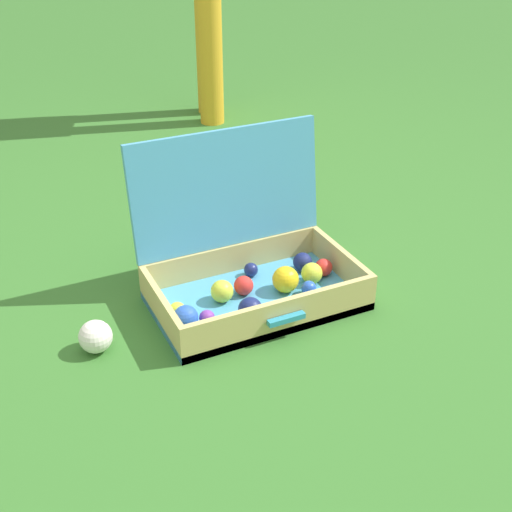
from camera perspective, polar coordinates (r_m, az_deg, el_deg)
The scene contains 3 objects.
ground_plane at distance 2.04m, azimuth -1.93°, elevation -3.87°, with size 16.00×16.00×0.00m, color #336B28.
open_suitcase at distance 2.01m, azimuth -0.61°, elevation -0.79°, with size 0.60×0.44×0.47m.
stray_ball_on_grass at distance 1.87m, azimuth -13.39°, elevation -6.64°, with size 0.09×0.09×0.09m, color white.
Camera 1 is at (-0.67, -1.55, 1.13)m, focal length 47.38 mm.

